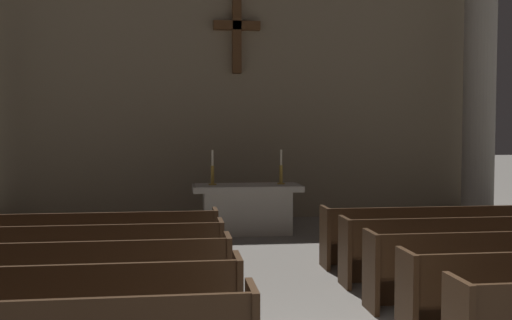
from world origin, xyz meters
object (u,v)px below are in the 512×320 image
Objects in this scene: pew_left_row_3 at (67,281)px; altar at (247,208)px; candlestick_left at (212,174)px; candlestick_right at (281,173)px; pew_right_row_5 at (436,235)px; pew_left_row_4 at (82,259)px; pew_right_row_4 at (469,249)px; pew_left_row_5 at (94,243)px; column_right_fourth at (480,81)px; pew_left_row_2 at (46,312)px.

pew_left_row_3 is 1.65× the size of altar.
candlestick_right is at bearing 0.00° from candlestick_left.
candlestick_left is 1.00× the size of candlestick_right.
pew_right_row_5 is (5.26, 2.25, 0.00)m from pew_left_row_3.
candlestick_left is at bearing 65.86° from pew_left_row_4.
candlestick_right is at bearing 121.26° from pew_right_row_5.
candlestick_right is (-1.93, 4.30, 0.76)m from pew_right_row_4.
altar is at bearing 50.40° from pew_left_row_5.
altar is (2.63, 3.18, 0.06)m from pew_left_row_5.
column_right_fourth is (8.13, 5.35, 2.76)m from pew_left_row_4.
pew_left_row_5 is 0.55× the size of column_right_fourth.
pew_left_row_3 is 5.81m from candlestick_left.
pew_left_row_2 is 11.47m from column_right_fourth.
pew_left_row_3 is at bearing -156.82° from pew_right_row_5.
pew_right_row_4 is at bearing 12.08° from pew_left_row_3.
pew_left_row_4 is at bearing 90.00° from pew_left_row_2.
pew_left_row_5 is (0.00, 2.25, 0.00)m from pew_left_row_3.
pew_left_row_3 is 2.25m from pew_left_row_5.
altar is 3.12× the size of candlestick_right.
pew_left_row_5 is at bearing -136.33° from candlestick_right.
pew_left_row_5 is at bearing 90.00° from pew_left_row_3.
pew_left_row_3 is 1.00× the size of pew_left_row_5.
pew_right_row_4 is at bearing -90.00° from pew_right_row_5.
column_right_fourth is at bearing 12.35° from candlestick_right.
pew_left_row_2 and pew_left_row_5 have the same top height.
pew_right_row_4 is at bearing -12.08° from pew_left_row_5.
pew_left_row_2 and pew_left_row_3 have the same top height.
candlestick_left is (-3.33, 4.30, 0.76)m from pew_right_row_4.
pew_right_row_5 is 4.66m from candlestick_left.
pew_left_row_3 is 1.13m from pew_left_row_4.
column_right_fourth is at bearing 33.37° from pew_left_row_4.
pew_left_row_5 is 3.79m from candlestick_left.
pew_right_row_5 is at bearing -124.19° from column_right_fourth.
pew_left_row_4 is at bearing -114.14° from candlestick_left.
pew_left_row_3 is 1.00× the size of pew_right_row_4.
candlestick_right is at bearing 114.14° from pew_right_row_4.
column_right_fourth reaches higher than pew_left_row_5.
column_right_fourth reaches higher than pew_left_row_2.
pew_left_row_2 and pew_right_row_4 have the same top height.
pew_left_row_5 is at bearing -121.26° from candlestick_left.
pew_left_row_2 is 1.00× the size of pew_right_row_5.
pew_left_row_4 is 10.12m from column_right_fourth.
candlestick_left reaches higher than pew_right_row_4.
pew_left_row_3 is 1.00× the size of pew_right_row_5.
candlestick_left reaches higher than pew_left_row_5.
pew_left_row_3 is (0.00, 1.13, 0.00)m from pew_left_row_2.
pew_right_row_5 is at bearing 23.18° from pew_left_row_3.
pew_left_row_4 is 5.26m from pew_right_row_4.
column_right_fourth reaches higher than candlestick_left.
pew_right_row_4 is at bearing 0.00° from pew_left_row_4.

